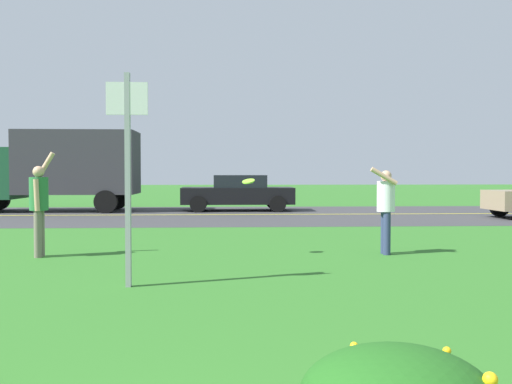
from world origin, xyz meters
name	(u,v)px	position (x,y,z in m)	size (l,w,h in m)	color
ground_plane	(202,253)	(0.00, 9.97, 0.00)	(120.00, 120.00, 0.00)	#2D6B23
highway_strip	(213,215)	(0.00, 19.94, 0.00)	(120.00, 9.66, 0.01)	#38383A
highway_center_stripe	(213,215)	(0.00, 19.94, 0.01)	(120.00, 0.16, 0.00)	yellow
sign_post_near_path	(128,159)	(-0.88, 6.64, 1.76)	(0.56, 0.10, 2.92)	#93969B
person_thrower_green_shirt	(39,202)	(-2.99, 9.56, 1.02)	(0.42, 0.48, 1.96)	#287038
person_catcher_white_shirt	(386,204)	(3.51, 9.56, 0.96)	(0.52, 0.48, 1.67)	silver
frisbee_lime	(248,181)	(0.88, 9.47, 1.40)	(0.25, 0.23, 0.13)	#8CD133
car_black_center_left	(238,193)	(0.98, 22.12, 0.74)	(4.50, 2.00, 1.45)	black
box_truck_dark_green	(56,166)	(-6.29, 22.12, 1.80)	(6.70, 2.46, 3.20)	#194C2D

